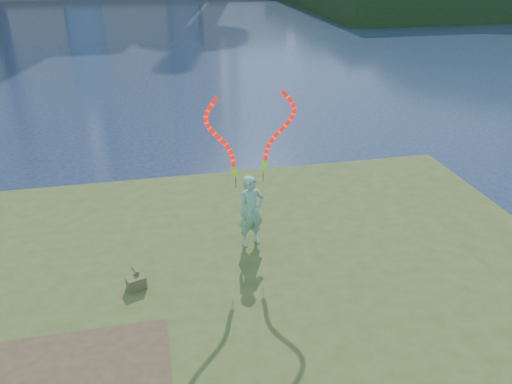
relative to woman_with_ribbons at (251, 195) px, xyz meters
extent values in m
plane|color=#18243D|center=(-1.70, -0.83, -2.19)|extent=(320.00, 320.00, 0.00)
cube|color=#3C4C1B|center=(-1.70, -3.33, -2.04)|extent=(20.00, 18.00, 0.30)
cube|color=#3C4C1B|center=(-1.70, -3.03, -1.79)|extent=(17.00, 15.00, 0.30)
cube|color=#3C4C1B|center=(-1.70, -2.83, -1.54)|extent=(14.00, 12.00, 0.30)
imported|color=#1F754A|center=(0.00, -0.03, -0.45)|extent=(0.79, 0.63, 1.89)
cylinder|color=black|center=(-0.37, -0.01, 0.39)|extent=(0.02, 0.02, 0.30)
cylinder|color=black|center=(0.35, 0.21, 0.39)|extent=(0.02, 0.02, 0.30)
cube|color=#4A4829|center=(-2.90, -1.33, -1.25)|extent=(0.47, 0.39, 0.29)
cylinder|color=#4A4829|center=(-2.90, -1.13, -1.05)|extent=(0.18, 0.29, 0.10)
camera|label=1|loc=(-2.16, -10.78, 5.58)|focal=35.00mm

